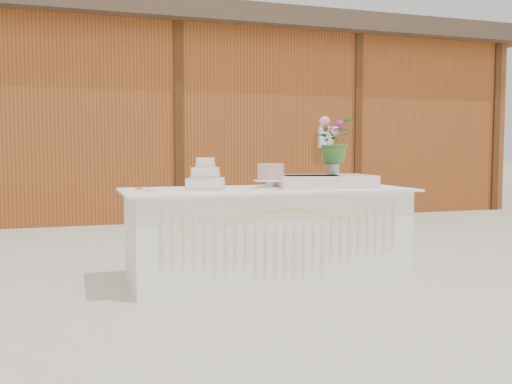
% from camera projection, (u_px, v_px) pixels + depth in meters
% --- Properties ---
extents(ground, '(80.00, 80.00, 0.00)m').
position_uv_depth(ground, '(267.00, 279.00, 4.84)').
color(ground, beige).
rests_on(ground, ground).
extents(barn, '(12.60, 4.60, 3.30)m').
position_uv_depth(barn, '(158.00, 118.00, 10.39)').
color(barn, brown).
rests_on(barn, ground).
extents(cake_table, '(2.40, 1.00, 0.77)m').
position_uv_depth(cake_table, '(267.00, 234.00, 4.81)').
color(cake_table, white).
rests_on(cake_table, ground).
extents(wedding_cake, '(0.38, 0.38, 0.26)m').
position_uv_depth(wedding_cake, '(206.00, 179.00, 4.66)').
color(wedding_cake, white).
rests_on(wedding_cake, cake_table).
extents(pink_cake_stand, '(0.29, 0.29, 0.21)m').
position_uv_depth(pink_cake_stand, '(271.00, 175.00, 4.80)').
color(pink_cake_stand, white).
rests_on(pink_cake_stand, cake_table).
extents(satin_runner, '(0.88, 0.56, 0.11)m').
position_uv_depth(satin_runner, '(323.00, 181.00, 4.94)').
color(satin_runner, '#FFCDCD').
rests_on(satin_runner, cake_table).
extents(flower_vase, '(0.10, 0.10, 0.14)m').
position_uv_depth(flower_vase, '(334.00, 166.00, 5.03)').
color(flower_vase, '#B0B0B5').
rests_on(flower_vase, satin_runner).
extents(bouquet, '(0.48, 0.47, 0.40)m').
position_uv_depth(bouquet, '(334.00, 136.00, 5.01)').
color(bouquet, '#3A6E2C').
rests_on(bouquet, flower_vase).
extents(loose_flowers, '(0.17, 0.37, 0.02)m').
position_uv_depth(loose_flowers, '(145.00, 190.00, 4.52)').
color(loose_flowers, pink).
rests_on(loose_flowers, cake_table).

